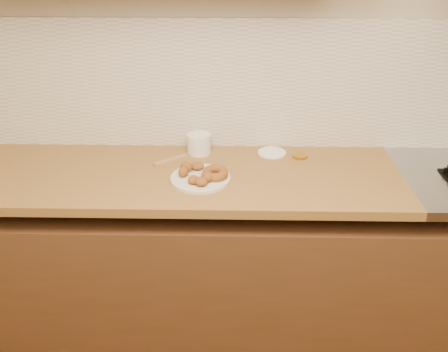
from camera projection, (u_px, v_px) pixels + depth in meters
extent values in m
cube|color=tan|center=(285.00, 52.00, 2.12)|extent=(4.00, 0.02, 2.70)
cube|color=#57311D|center=(279.00, 268.00, 2.29)|extent=(3.60, 0.60, 0.77)
cube|color=olive|center=(137.00, 176.00, 2.07)|extent=(2.30, 0.62, 0.04)
cube|color=beige|center=(284.00, 86.00, 2.17)|extent=(3.60, 0.02, 0.60)
cylinder|color=beige|center=(200.00, 178.00, 1.99)|extent=(0.25, 0.25, 0.01)
torus|color=brown|center=(215.00, 173.00, 1.98)|extent=(0.13, 0.13, 0.05)
ellipsoid|color=brown|center=(186.00, 167.00, 2.02)|extent=(0.06, 0.05, 0.05)
ellipsoid|color=brown|center=(183.00, 172.00, 1.98)|extent=(0.06, 0.06, 0.04)
ellipsoid|color=brown|center=(193.00, 180.00, 1.93)|extent=(0.06, 0.06, 0.03)
ellipsoid|color=brown|center=(201.00, 181.00, 1.92)|extent=(0.07, 0.08, 0.04)
ellipsoid|color=brown|center=(197.00, 166.00, 2.04)|extent=(0.07, 0.06, 0.03)
ellipsoid|color=brown|center=(207.00, 176.00, 1.95)|extent=(0.06, 0.07, 0.04)
cylinder|color=white|center=(199.00, 144.00, 2.22)|extent=(0.14, 0.14, 0.09)
cylinder|color=white|center=(272.00, 153.00, 2.23)|extent=(0.15, 0.15, 0.01)
cylinder|color=#B58828|center=(300.00, 156.00, 2.19)|extent=(0.09, 0.09, 0.01)
cube|color=#A37E4B|center=(171.00, 160.00, 2.15)|extent=(0.14, 0.12, 0.01)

